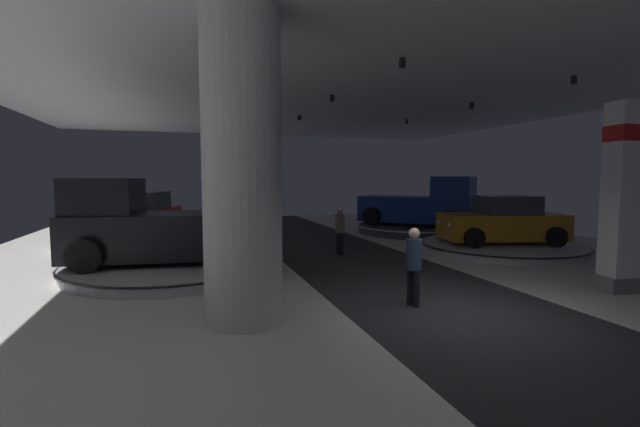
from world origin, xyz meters
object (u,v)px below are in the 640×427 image
pickup_truck_mid_left (160,228)px  display_platform_far_right (416,228)px  visitor_walking_near (340,228)px  visitor_walking_far (414,262)px  brand_sign_pylon (631,195)px  display_car_far_left (142,216)px  pickup_truck_far_right (424,205)px  display_platform_mid_left (173,266)px  display_platform_far_left (143,240)px  display_platform_mid_right (501,246)px  column_left (242,169)px  display_car_mid_right (503,222)px

pickup_truck_mid_left → display_platform_far_right: pickup_truck_mid_left is taller
visitor_walking_near → visitor_walking_far: size_ratio=1.00×
brand_sign_pylon → display_car_far_left: 15.54m
brand_sign_pylon → pickup_truck_far_right: 10.78m
display_platform_mid_left → pickup_truck_mid_left: pickup_truck_mid_left is taller
display_platform_far_left → pickup_truck_far_right: size_ratio=1.15×
display_platform_mid_right → display_car_far_left: 13.48m
column_left → display_platform_mid_left: (-1.34, 4.78, -2.59)m
display_platform_far_left → pickup_truck_far_right: pickup_truck_far_right is taller
pickup_truck_mid_left → visitor_walking_near: bearing=10.3°
display_car_far_left → visitor_walking_far: (5.97, -10.24, -0.21)m
display_platform_far_left → visitor_walking_near: (6.57, -4.28, 0.71)m
display_platform_mid_right → column_left: bearing=-153.3°
brand_sign_pylon → visitor_walking_near: brand_sign_pylon is taller
column_left → display_platform_far_left: (-2.58, 10.13, -2.56)m
display_platform_far_left → visitor_walking_near: size_ratio=3.83×
display_platform_far_right → visitor_walking_near: size_ratio=3.57×
display_car_mid_right → display_platform_mid_left: bearing=-179.2°
brand_sign_pylon → pickup_truck_mid_left: (-10.34, 5.32, -1.00)m
column_left → pickup_truck_mid_left: column_left is taller
brand_sign_pylon → pickup_truck_far_right: size_ratio=0.81×
display_car_mid_right → visitor_walking_far: (-6.46, -5.02, -0.12)m
brand_sign_pylon → pickup_truck_far_right: bearing=84.0°
display_car_mid_right → visitor_walking_far: bearing=-142.1°
pickup_truck_mid_left → display_platform_far_right: bearing=26.5°
pickup_truck_far_right → visitor_walking_far: pickup_truck_far_right is taller
display_platform_mid_right → pickup_truck_far_right: size_ratio=1.08×
column_left → display_car_mid_right: (9.85, 4.94, -1.73)m
display_platform_mid_left → display_platform_mid_right: bearing=0.8°
display_platform_mid_right → display_platform_far_left: bearing=157.3°
display_car_mid_right → display_platform_mid_right: bearing=166.5°
visitor_walking_far → display_car_mid_right: bearing=37.9°
display_platform_mid_left → display_platform_far_right: display_platform_far_right is taller
display_platform_mid_left → visitor_walking_near: 5.49m
display_platform_mid_right → display_car_far_left: display_car_far_left is taller
brand_sign_pylon → pickup_truck_mid_left: brand_sign_pylon is taller
display_car_far_left → display_platform_mid_left: bearing=-77.1°
display_car_mid_right → display_platform_far_right: bearing=92.9°
brand_sign_pylon → display_platform_mid_left: 11.51m
display_platform_far_right → pickup_truck_mid_left: bearing=-153.5°
brand_sign_pylon → visitor_walking_far: bearing=175.6°
column_left → display_platform_far_right: size_ratio=0.97×
brand_sign_pylon → display_platform_mid_right: 5.93m
brand_sign_pylon → display_car_mid_right: (1.17, 5.43, -1.19)m
display_platform_far_left → display_platform_far_right: (12.16, 0.29, 0.01)m
pickup_truck_mid_left → pickup_truck_far_right: pickup_truck_far_right is taller
brand_sign_pylon → display_platform_mid_right: (1.14, 5.44, -2.06)m
display_platform_mid_left → column_left: bearing=-74.3°
display_platform_far_right → pickup_truck_far_right: pickup_truck_far_right is taller
display_car_mid_right → display_car_far_left: (-12.42, 5.22, 0.09)m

